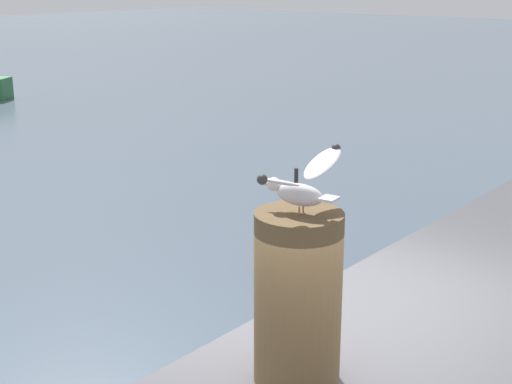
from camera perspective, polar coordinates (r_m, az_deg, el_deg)
mooring_post at (r=3.43m, az=3.25°, el=-8.26°), size 0.41×0.41×0.83m
seagull at (r=3.24m, az=3.36°, el=0.57°), size 0.69×0.39×0.25m
channel_buoy at (r=9.32m, az=3.06°, el=-3.20°), size 0.56×0.56×1.33m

